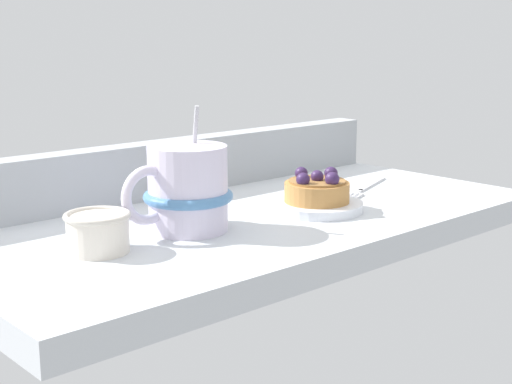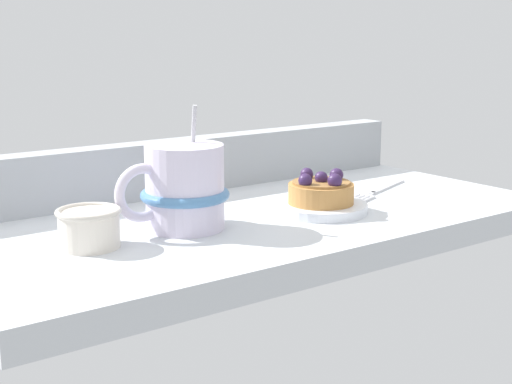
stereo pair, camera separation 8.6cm
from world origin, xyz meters
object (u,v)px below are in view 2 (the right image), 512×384
Objects in this scene: raspberry_tart at (321,191)px; coffee_mug at (183,188)px; dessert_fork at (379,189)px; dessert_plate at (321,208)px; sugar_bowl at (89,227)px.

coffee_mug reaches higher than raspberry_tart.
raspberry_tart is at bearing -163.95° from dessert_fork.
dessert_plate is at bearing -164.03° from dessert_fork.
dessert_plate is 2.14cm from raspberry_tart.
raspberry_tart is 17.80cm from coffee_mug.
dessert_plate is 28.99cm from sugar_bowl.
dessert_fork is (14.33, 4.10, -0.22)cm from dessert_plate.
coffee_mug is (-17.37, 3.34, 1.96)cm from raspberry_tart.
sugar_bowl is (-28.82, 2.73, 1.65)cm from dessert_plate.
raspberry_tart is at bearing -10.89° from coffee_mug.
dessert_fork is at bearing 1.82° from sugar_bowl.
dessert_plate is 18.17cm from coffee_mug.
dessert_fork is 43.21cm from sugar_bowl.
sugar_bowl reaches higher than dessert_fork.
dessert_fork is 2.27× the size of sugar_bowl.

